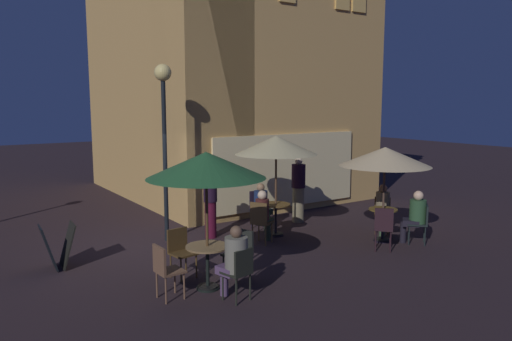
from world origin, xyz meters
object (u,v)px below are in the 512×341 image
(cafe_chair_7, at_px, (422,220))
(cafe_chair_4, at_px, (165,267))
(menu_sandwich_board, at_px, (58,246))
(cafe_table_0, at_px, (276,213))
(cafe_table_2, at_px, (383,219))
(patron_seated_0, at_px, (262,204))
(patron_standing_6, at_px, (298,190))
(cafe_chair_1, at_px, (260,219))
(cafe_chair_6, at_px, (384,225))
(patron_seated_3, at_px, (415,214))
(patron_seated_1, at_px, (263,213))
(cafe_chair_8, at_px, (382,211))
(cafe_table_1, at_px, (207,257))
(street_lamp_near_corner, at_px, (164,108))
(cafe_chair_0, at_px, (259,206))
(patio_umbrella_0, at_px, (276,146))
(cafe_chair_3, at_px, (180,248))
(patron_standing_5, at_px, (210,204))
(cafe_chair_2, at_px, (240,249))
(cafe_chair_5, at_px, (240,269))
(patio_umbrella_2, at_px, (385,157))
(patron_seated_4, at_px, (383,206))
(patron_seated_2, at_px, (234,258))

(cafe_chair_7, bearing_deg, cafe_chair_4, 46.74)
(menu_sandwich_board, xyz_separation_m, cafe_table_0, (4.93, -0.44, 0.12))
(cafe_table_2, bearing_deg, patron_seated_0, 125.48)
(patron_seated_0, distance_m, patron_standing_6, 1.30)
(cafe_table_0, distance_m, cafe_chair_1, 0.86)
(cafe_chair_6, bearing_deg, patron_seated_3, -41.96)
(patron_seated_0, bearing_deg, patron_seated_1, -29.88)
(cafe_table_0, height_order, cafe_chair_6, cafe_chair_6)
(cafe_chair_1, distance_m, cafe_chair_8, 3.20)
(cafe_table_1, bearing_deg, street_lamp_near_corner, 78.62)
(street_lamp_near_corner, distance_m, cafe_chair_0, 3.49)
(patio_umbrella_0, xyz_separation_m, cafe_chair_3, (-3.14, -1.30, -1.65))
(cafe_chair_3, height_order, cafe_chair_6, cafe_chair_6)
(menu_sandwich_board, distance_m, patron_standing_5, 3.56)
(cafe_chair_7, bearing_deg, patron_standing_6, -23.16)
(patio_umbrella_0, bearing_deg, cafe_chair_2, -138.81)
(patio_umbrella_0, relative_size, cafe_chair_6, 2.49)
(cafe_table_0, bearing_deg, patron_standing_5, 152.85)
(cafe_table_1, distance_m, cafe_chair_3, 0.83)
(street_lamp_near_corner, height_order, patron_seated_0, street_lamp_near_corner)
(cafe_chair_2, bearing_deg, cafe_table_0, -150.93)
(patron_standing_5, distance_m, patron_standing_6, 2.71)
(cafe_chair_7, relative_size, patron_seated_3, 0.74)
(cafe_chair_1, bearing_deg, patron_standing_5, 89.57)
(patio_umbrella_0, relative_size, patron_seated_0, 2.06)
(cafe_chair_5, bearing_deg, patio_umbrella_2, -88.29)
(cafe_chair_2, distance_m, cafe_chair_6, 3.43)
(cafe_table_1, relative_size, cafe_chair_5, 0.86)
(patron_seated_4, bearing_deg, cafe_table_2, 0.00)
(street_lamp_near_corner, xyz_separation_m, cafe_chair_7, (4.71, -3.50, -2.54))
(patio_umbrella_0, bearing_deg, cafe_chair_1, -149.96)
(cafe_chair_0, height_order, patron_seated_4, patron_seated_4)
(cafe_chair_5, relative_size, cafe_chair_8, 1.02)
(cafe_chair_0, distance_m, cafe_chair_6, 3.34)
(street_lamp_near_corner, bearing_deg, cafe_chair_4, -114.20)
(patron_seated_0, relative_size, patron_seated_4, 0.97)
(cafe_table_2, xyz_separation_m, cafe_chair_4, (-5.60, -0.38, 0.03))
(cafe_chair_4, relative_size, patron_seated_3, 0.75)
(cafe_chair_1, distance_m, patron_standing_6, 2.40)
(patio_umbrella_0, xyz_separation_m, cafe_chair_8, (2.35, -1.25, -1.66))
(cafe_chair_7, distance_m, patron_seated_4, 1.11)
(cafe_chair_0, bearing_deg, patio_umbrella_2, 36.83)
(cafe_table_0, relative_size, patio_umbrella_0, 0.32)
(menu_sandwich_board, xyz_separation_m, patio_umbrella_2, (6.70, -2.23, 1.54))
(cafe_table_2, bearing_deg, street_lamp_near_corner, 145.53)
(patio_umbrella_0, distance_m, cafe_chair_4, 4.69)
(patron_seated_3, bearing_deg, patio_umbrella_2, -0.00)
(cafe_table_2, bearing_deg, cafe_chair_1, 151.63)
(patron_seated_0, xyz_separation_m, patron_standing_6, (1.28, 0.13, 0.21))
(patron_seated_0, bearing_deg, patron_seated_2, -37.23)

